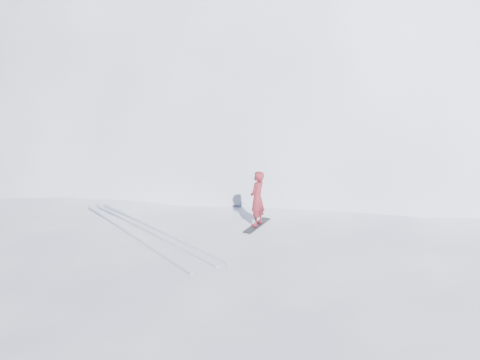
# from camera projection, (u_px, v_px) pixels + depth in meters

# --- Properties ---
(near_ridge) EXTENTS (36.00, 28.00, 4.80)m
(near_ridge) POSITION_uv_depth(u_px,v_px,m) (238.00, 319.00, 13.05)
(near_ridge) COLOR white
(near_ridge) RESTS_ON ground
(summit_peak) EXTENTS (60.00, 56.00, 56.00)m
(summit_peak) POSITION_uv_depth(u_px,v_px,m) (320.00, 130.00, 42.16)
(summit_peak) COLOR white
(summit_peak) RESTS_ON ground
(peak_shoulder) EXTENTS (28.00, 24.00, 18.00)m
(peak_shoulder) POSITION_uv_depth(u_px,v_px,m) (234.00, 159.00, 31.53)
(peak_shoulder) COLOR white
(peak_shoulder) RESTS_ON ground
(wind_bumps) EXTENTS (16.00, 14.40, 1.00)m
(wind_bumps) POSITION_uv_depth(u_px,v_px,m) (200.00, 353.00, 11.59)
(wind_bumps) COLOR white
(wind_bumps) RESTS_ON ground
(snowboard) EXTENTS (1.23, 0.91, 0.02)m
(snowboard) POSITION_uv_depth(u_px,v_px,m) (257.00, 225.00, 13.32)
(snowboard) COLOR black
(snowboard) RESTS_ON near_ridge
(snowboarder) EXTENTS (0.69, 0.63, 1.57)m
(snowboarder) POSITION_uv_depth(u_px,v_px,m) (257.00, 199.00, 13.10)
(snowboarder) COLOR maroon
(snowboarder) RESTS_ON snowboard
(board_tracks) EXTENTS (2.08, 5.92, 0.04)m
(board_tracks) POSITION_uv_depth(u_px,v_px,m) (145.00, 231.00, 12.90)
(board_tracks) COLOR silver
(board_tracks) RESTS_ON ground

